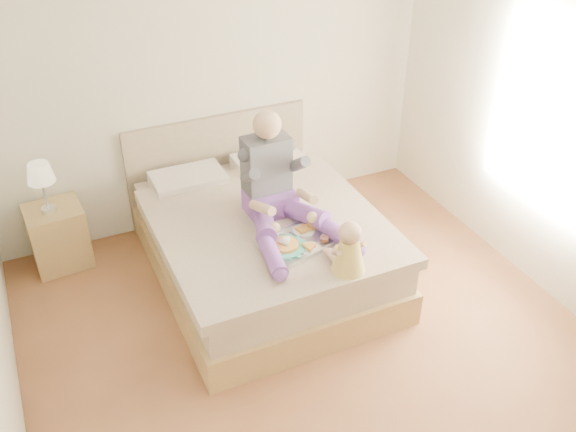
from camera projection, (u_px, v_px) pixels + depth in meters
name	position (u px, v px, depth m)	size (l,w,h in m)	color
room	(336.00, 168.00, 3.84)	(4.02, 4.22, 2.71)	brown
bed	(260.00, 238.00, 5.29)	(1.70, 2.18, 1.00)	#9E804A
nightstand	(58.00, 236.00, 5.38)	(0.47, 0.43, 0.55)	#9E804A
lamp	(40.00, 176.00, 5.01)	(0.22, 0.22, 0.44)	silver
adult	(277.00, 191.00, 4.86)	(0.74, 1.05, 0.88)	#6B3D98
tray	(296.00, 240.00, 4.71)	(0.59, 0.51, 0.15)	silver
baby	(348.00, 251.00, 4.39)	(0.26, 0.35, 0.39)	#E3C747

